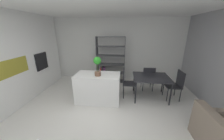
# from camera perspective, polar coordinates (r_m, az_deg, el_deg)

# --- Properties ---
(ground_plane) EXTENTS (8.59, 8.59, 0.00)m
(ground_plane) POSITION_cam_1_polar(r_m,az_deg,el_deg) (3.41, -5.56, -21.22)
(ground_plane) COLOR silver
(ceiling_slab) EXTENTS (6.26, 5.68, 0.06)m
(ceiling_slab) POSITION_cam_1_polar(r_m,az_deg,el_deg) (2.70, -7.55, 29.95)
(ceiling_slab) COLOR white
(ceiling_slab) RESTS_ON ground_plane
(back_partition) EXTENTS (6.26, 0.06, 2.69)m
(back_partition) POSITION_cam_1_polar(r_m,az_deg,el_deg) (5.48, -0.13, 9.55)
(back_partition) COLOR silver
(back_partition) RESTS_ON ground_plane
(cabinet_niche_splashback) EXTENTS (0.01, 1.08, 0.45)m
(cabinet_niche_splashback) POSITION_cam_1_polar(r_m,az_deg,el_deg) (4.17, -39.74, 0.77)
(cabinet_niche_splashback) COLOR #9E932D
(cabinet_niche_splashback) RESTS_ON ground_plane
(built_in_oven) EXTENTS (0.06, 0.58, 0.60)m
(built_in_oven) POSITION_cam_1_polar(r_m,az_deg,el_deg) (5.04, -30.16, 3.59)
(built_in_oven) COLOR black
(built_in_oven) RESTS_ON ground_plane
(kitchen_island) EXTENTS (1.34, 0.70, 0.90)m
(kitchen_island) POSITION_cam_1_polar(r_m,az_deg,el_deg) (3.87, -6.49, -8.26)
(kitchen_island) COLOR white
(kitchen_island) RESTS_ON ground_plane
(potted_plant_on_island) EXTENTS (0.22, 0.22, 0.56)m
(potted_plant_on_island) POSITION_cam_1_polar(r_m,az_deg,el_deg) (3.48, -6.86, 2.71)
(potted_plant_on_island) COLOR brown
(potted_plant_on_island) RESTS_ON kitchen_island
(open_bookshelf) EXTENTS (1.19, 0.38, 1.93)m
(open_bookshelf) POSITION_cam_1_polar(r_m,az_deg,el_deg) (5.20, -1.17, 3.89)
(open_bookshelf) COLOR #4C4C51
(open_bookshelf) RESTS_ON ground_plane
(dining_table) EXTENTS (1.14, 0.96, 0.74)m
(dining_table) POSITION_cam_1_polar(r_m,az_deg,el_deg) (4.13, 17.92, -3.93)
(dining_table) COLOR #232328
(dining_table) RESTS_ON ground_plane
(dining_chair_far) EXTENTS (0.44, 0.43, 0.91)m
(dining_chair_far) POSITION_cam_1_polar(r_m,az_deg,el_deg) (4.64, 16.63, -3.02)
(dining_chair_far) COLOR #232328
(dining_chair_far) RESTS_ON ground_plane
(dining_chair_window_side) EXTENTS (0.48, 0.47, 0.95)m
(dining_chair_window_side) POSITION_cam_1_polar(r_m,az_deg,el_deg) (4.41, 27.94, -5.42)
(dining_chair_window_side) COLOR #232328
(dining_chair_window_side) RESTS_ON ground_plane
(dining_chair_island_side) EXTENTS (0.45, 0.43, 0.97)m
(dining_chair_island_side) POSITION_cam_1_polar(r_m,az_deg,el_deg) (4.07, 6.80, -4.96)
(dining_chair_island_side) COLOR #232328
(dining_chair_island_side) RESTS_ON ground_plane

